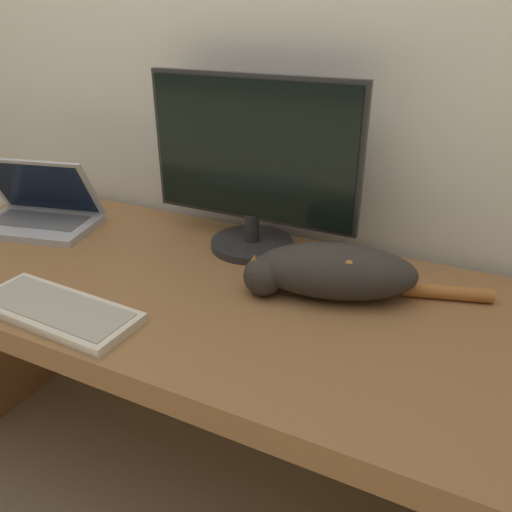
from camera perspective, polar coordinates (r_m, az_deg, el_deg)
wall_back at (r=1.45m, az=-0.80°, el=25.99°), size 6.40×0.06×2.60m
desk at (r=1.32m, az=-8.66°, el=-7.65°), size 1.62×0.70×0.72m
monitor at (r=1.30m, az=-0.46°, el=10.22°), size 0.58×0.23×0.46m
laptop at (r=1.64m, az=-23.59°, el=4.55°), size 0.38×0.29×0.21m
external_keyboard at (r=1.16m, az=-21.83°, el=-5.78°), size 0.39×0.16×0.02m
cat at (r=1.14m, az=8.65°, el=-1.66°), size 0.53×0.26×0.13m
small_toy at (r=1.23m, az=14.72°, el=-2.28°), size 0.04×0.04×0.04m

